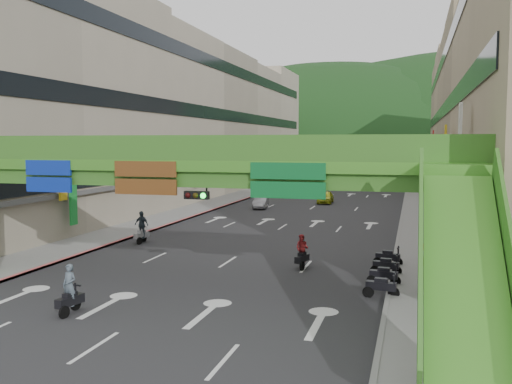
% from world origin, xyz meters
% --- Properties ---
extents(ground, '(320.00, 320.00, 0.00)m').
position_xyz_m(ground, '(0.00, 0.00, 0.00)').
color(ground, black).
rests_on(ground, ground).
extents(road_slab, '(18.00, 140.00, 0.02)m').
position_xyz_m(road_slab, '(0.00, 50.00, 0.01)').
color(road_slab, '#28282B').
rests_on(road_slab, ground).
extents(sidewalk_left, '(4.00, 140.00, 0.15)m').
position_xyz_m(sidewalk_left, '(-11.00, 50.00, 0.07)').
color(sidewalk_left, gray).
rests_on(sidewalk_left, ground).
extents(sidewalk_right, '(4.00, 140.00, 0.15)m').
position_xyz_m(sidewalk_right, '(11.00, 50.00, 0.07)').
color(sidewalk_right, gray).
rests_on(sidewalk_right, ground).
extents(curb_left, '(0.20, 140.00, 0.18)m').
position_xyz_m(curb_left, '(-9.10, 50.00, 0.09)').
color(curb_left, '#CC5959').
rests_on(curb_left, ground).
extents(curb_right, '(0.20, 140.00, 0.18)m').
position_xyz_m(curb_right, '(9.10, 50.00, 0.09)').
color(curb_right, gray).
rests_on(curb_right, ground).
extents(building_row_left, '(12.80, 95.00, 19.00)m').
position_xyz_m(building_row_left, '(-18.93, 50.00, 9.46)').
color(building_row_left, '#9E937F').
rests_on(building_row_left, ground).
extents(building_row_right, '(12.80, 95.00, 19.00)m').
position_xyz_m(building_row_right, '(18.93, 50.00, 9.46)').
color(building_row_right, gray).
rests_on(building_row_right, ground).
extents(overpass_near, '(28.00, 12.27, 7.10)m').
position_xyz_m(overpass_near, '(0.93, 5.38, 5.21)').
color(overpass_near, '#4C9E2D').
rests_on(overpass_near, ground).
extents(overpass_far, '(28.00, 2.20, 7.10)m').
position_xyz_m(overpass_far, '(0.00, 65.00, 5.40)').
color(overpass_far, '#4C9E2D').
rests_on(overpass_far, ground).
extents(hill_left, '(168.00, 140.00, 112.00)m').
position_xyz_m(hill_left, '(-15.00, 160.00, 0.00)').
color(hill_left, '#1C4419').
rests_on(hill_left, ground).
extents(hill_right, '(208.00, 176.00, 128.00)m').
position_xyz_m(hill_right, '(25.00, 180.00, 0.00)').
color(hill_right, '#1C4419').
rests_on(hill_right, ground).
extents(bunting_string, '(26.00, 0.36, 0.47)m').
position_xyz_m(bunting_string, '(0.00, 30.00, 5.96)').
color(bunting_string, black).
rests_on(bunting_string, ground).
extents(scooter_rider_near, '(0.71, 1.59, 2.02)m').
position_xyz_m(scooter_rider_near, '(-2.91, 1.00, 0.94)').
color(scooter_rider_near, black).
rests_on(scooter_rider_near, ground).
extents(scooter_rider_mid, '(0.83, 1.59, 1.85)m').
position_xyz_m(scooter_rider_mid, '(4.36, 11.56, 0.94)').
color(scooter_rider_mid, black).
rests_on(scooter_rider_mid, ground).
extents(scooter_rider_left, '(1.14, 1.59, 2.19)m').
position_xyz_m(scooter_rider_left, '(-7.50, 16.23, 1.11)').
color(scooter_rider_left, gray).
rests_on(scooter_rider_left, ground).
extents(scooter_rider_far, '(0.99, 1.59, 2.19)m').
position_xyz_m(scooter_rider_far, '(-3.70, 49.66, 1.12)').
color(scooter_rider_far, maroon).
rests_on(scooter_rider_far, ground).
extents(parked_scooter_row, '(1.60, 7.21, 1.08)m').
position_xyz_m(parked_scooter_row, '(8.80, 10.00, 0.52)').
color(parked_scooter_row, black).
rests_on(parked_scooter_row, ground).
extents(car_silver, '(1.77, 3.87, 1.23)m').
position_xyz_m(car_silver, '(-5.03, 37.97, 0.61)').
color(car_silver, '#94959B').
rests_on(car_silver, ground).
extents(car_yellow, '(1.78, 4.09, 1.37)m').
position_xyz_m(car_yellow, '(0.62, 44.67, 0.69)').
color(car_yellow, gold).
rests_on(car_yellow, ground).
extents(pedestrian_red, '(0.85, 0.67, 1.72)m').
position_xyz_m(pedestrian_red, '(10.93, 13.16, 0.86)').
color(pedestrian_red, '#BF3933').
rests_on(pedestrian_red, ground).
extents(pedestrian_dark, '(0.95, 0.61, 1.50)m').
position_xyz_m(pedestrian_dark, '(12.20, 24.35, 0.75)').
color(pedestrian_dark, black).
rests_on(pedestrian_dark, ground).
extents(pedestrian_blue, '(0.92, 0.78, 1.69)m').
position_xyz_m(pedestrian_blue, '(12.20, 26.61, 0.84)').
color(pedestrian_blue, '#30354D').
rests_on(pedestrian_blue, ground).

